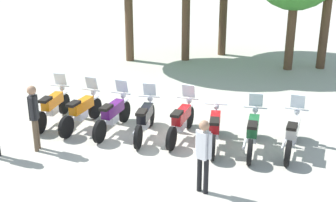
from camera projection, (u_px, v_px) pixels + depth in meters
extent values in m
plane|color=#BCB7A8|center=(163.00, 137.00, 12.60)|extent=(80.00, 80.00, 0.00)
cylinder|color=black|center=(64.00, 104.00, 14.18)|extent=(0.14, 0.65, 0.64)
cylinder|color=black|center=(40.00, 123.00, 12.77)|extent=(0.14, 0.65, 0.64)
cube|color=silver|center=(63.00, 94.00, 14.07)|extent=(0.14, 0.37, 0.04)
cube|color=orange|center=(52.00, 101.00, 13.40)|extent=(0.33, 0.97, 0.30)
cube|color=silver|center=(52.00, 110.00, 13.45)|extent=(0.25, 0.41, 0.24)
cube|color=black|center=(45.00, 100.00, 12.97)|extent=(0.27, 0.46, 0.08)
cylinder|color=silver|center=(62.00, 95.00, 13.99)|extent=(0.07, 0.23, 0.64)
cylinder|color=silver|center=(60.00, 86.00, 13.79)|extent=(0.62, 0.08, 0.04)
sphere|color=silver|center=(62.00, 88.00, 13.95)|extent=(0.17, 0.17, 0.16)
cylinder|color=silver|center=(43.00, 115.00, 13.23)|extent=(0.12, 0.70, 0.07)
cube|color=silver|center=(60.00, 79.00, 13.78)|extent=(0.37, 0.16, 0.39)
cylinder|color=black|center=(95.00, 108.00, 13.81)|extent=(0.15, 0.65, 0.64)
cylinder|color=black|center=(66.00, 127.00, 12.46)|extent=(0.15, 0.65, 0.64)
cube|color=silver|center=(95.00, 98.00, 13.70)|extent=(0.15, 0.37, 0.04)
cube|color=orange|center=(82.00, 105.00, 13.06)|extent=(0.34, 0.97, 0.30)
cube|color=silver|center=(81.00, 115.00, 13.11)|extent=(0.25, 0.42, 0.24)
cube|color=black|center=(73.00, 104.00, 12.65)|extent=(0.28, 0.46, 0.08)
cylinder|color=silver|center=(93.00, 100.00, 13.63)|extent=(0.07, 0.23, 0.64)
cylinder|color=silver|center=(91.00, 90.00, 13.43)|extent=(0.62, 0.09, 0.04)
sphere|color=silver|center=(93.00, 92.00, 13.59)|extent=(0.17, 0.17, 0.16)
cylinder|color=silver|center=(71.00, 119.00, 12.93)|extent=(0.13, 0.70, 0.07)
cube|color=silver|center=(91.00, 83.00, 13.42)|extent=(0.37, 0.16, 0.39)
cylinder|color=black|center=(124.00, 112.00, 13.54)|extent=(0.14, 0.64, 0.64)
cylinder|color=black|center=(100.00, 132.00, 12.18)|extent=(0.14, 0.64, 0.64)
cube|color=silver|center=(124.00, 101.00, 13.43)|extent=(0.14, 0.37, 0.04)
cube|color=#59196B|center=(113.00, 109.00, 12.79)|extent=(0.31, 0.96, 0.30)
cube|color=silver|center=(113.00, 119.00, 12.84)|extent=(0.24, 0.41, 0.24)
cube|color=black|center=(106.00, 108.00, 12.37)|extent=(0.26, 0.45, 0.08)
cylinder|color=silver|center=(123.00, 103.00, 13.36)|extent=(0.06, 0.23, 0.64)
cylinder|color=silver|center=(121.00, 93.00, 13.16)|extent=(0.62, 0.07, 0.04)
sphere|color=silver|center=(123.00, 96.00, 13.32)|extent=(0.17, 0.17, 0.16)
cylinder|color=silver|center=(103.00, 124.00, 12.64)|extent=(0.11, 0.70, 0.07)
cube|color=silver|center=(122.00, 86.00, 13.15)|extent=(0.37, 0.15, 0.39)
cylinder|color=black|center=(151.00, 115.00, 13.27)|extent=(0.18, 0.65, 0.64)
cylinder|color=black|center=(138.00, 137.00, 11.84)|extent=(0.18, 0.65, 0.64)
cube|color=silver|center=(151.00, 105.00, 13.15)|extent=(0.16, 0.37, 0.04)
cube|color=black|center=(145.00, 113.00, 12.48)|extent=(0.37, 0.97, 0.30)
cube|color=silver|center=(145.00, 123.00, 12.53)|extent=(0.27, 0.42, 0.24)
cube|color=black|center=(141.00, 112.00, 12.04)|extent=(0.29, 0.47, 0.08)
cylinder|color=silver|center=(150.00, 106.00, 13.08)|extent=(0.08, 0.23, 0.64)
cylinder|color=silver|center=(149.00, 97.00, 12.88)|extent=(0.62, 0.11, 0.04)
sphere|color=silver|center=(150.00, 99.00, 13.04)|extent=(0.18, 0.18, 0.16)
cylinder|color=silver|center=(137.00, 129.00, 12.30)|extent=(0.15, 0.70, 0.07)
cube|color=silver|center=(149.00, 89.00, 12.87)|extent=(0.37, 0.18, 0.39)
cylinder|color=black|center=(189.00, 117.00, 13.13)|extent=(0.13, 0.64, 0.64)
cylinder|color=black|center=(171.00, 139.00, 11.76)|extent=(0.13, 0.64, 0.64)
cube|color=silver|center=(189.00, 106.00, 13.01)|extent=(0.14, 0.37, 0.04)
cube|color=red|center=(182.00, 115.00, 12.37)|extent=(0.30, 0.96, 0.30)
cube|color=silver|center=(181.00, 125.00, 12.42)|extent=(0.24, 0.41, 0.24)
cube|color=black|center=(177.00, 114.00, 11.95)|extent=(0.26, 0.45, 0.08)
cylinder|color=silver|center=(188.00, 108.00, 12.94)|extent=(0.06, 0.23, 0.64)
cylinder|color=silver|center=(188.00, 98.00, 12.74)|extent=(0.62, 0.06, 0.04)
sphere|color=silver|center=(189.00, 101.00, 12.90)|extent=(0.17, 0.17, 0.16)
cylinder|color=silver|center=(172.00, 130.00, 12.22)|extent=(0.10, 0.70, 0.07)
cube|color=silver|center=(188.00, 91.00, 12.73)|extent=(0.37, 0.15, 0.39)
cylinder|color=black|center=(216.00, 124.00, 12.69)|extent=(0.20, 0.65, 0.64)
cylinder|color=black|center=(213.00, 148.00, 11.25)|extent=(0.20, 0.65, 0.64)
cube|color=silver|center=(216.00, 112.00, 12.58)|extent=(0.17, 0.37, 0.04)
cube|color=red|center=(215.00, 122.00, 11.90)|extent=(0.40, 0.98, 0.30)
cube|color=silver|center=(215.00, 132.00, 11.95)|extent=(0.28, 0.43, 0.24)
cube|color=black|center=(215.00, 121.00, 11.46)|extent=(0.31, 0.47, 0.08)
cylinder|color=silver|center=(216.00, 114.00, 12.50)|extent=(0.08, 0.23, 0.64)
cylinder|color=silver|center=(216.00, 104.00, 12.30)|extent=(0.62, 0.13, 0.04)
sphere|color=silver|center=(216.00, 107.00, 12.46)|extent=(0.18, 0.18, 0.16)
cylinder|color=silver|center=(208.00, 139.00, 11.71)|extent=(0.18, 0.70, 0.07)
cylinder|color=black|center=(254.00, 128.00, 12.44)|extent=(0.14, 0.64, 0.64)
cylinder|color=black|center=(250.00, 152.00, 11.02)|extent=(0.14, 0.64, 0.64)
cube|color=silver|center=(255.00, 116.00, 12.32)|extent=(0.14, 0.37, 0.04)
cube|color=#1E6033|center=(253.00, 126.00, 11.66)|extent=(0.31, 0.96, 0.30)
cube|color=silver|center=(252.00, 136.00, 11.70)|extent=(0.24, 0.41, 0.24)
cube|color=black|center=(252.00, 125.00, 11.23)|extent=(0.26, 0.45, 0.08)
cylinder|color=silver|center=(255.00, 118.00, 12.25)|extent=(0.06, 0.23, 0.64)
cylinder|color=silver|center=(255.00, 108.00, 12.05)|extent=(0.62, 0.07, 0.04)
sphere|color=silver|center=(255.00, 110.00, 12.21)|extent=(0.17, 0.17, 0.16)
cylinder|color=silver|center=(245.00, 143.00, 11.49)|extent=(0.11, 0.70, 0.07)
cube|color=silver|center=(256.00, 100.00, 12.03)|extent=(0.37, 0.15, 0.39)
cylinder|color=black|center=(295.00, 129.00, 12.32)|extent=(0.14, 0.65, 0.64)
cylinder|color=black|center=(288.00, 153.00, 10.97)|extent=(0.14, 0.65, 0.64)
cube|color=silver|center=(296.00, 118.00, 12.21)|extent=(0.14, 0.37, 0.04)
cube|color=silver|center=(293.00, 127.00, 11.57)|extent=(0.32, 0.97, 0.30)
cube|color=silver|center=(292.00, 138.00, 11.62)|extent=(0.25, 0.41, 0.24)
cube|color=black|center=(292.00, 126.00, 11.15)|extent=(0.27, 0.46, 0.08)
cylinder|color=silver|center=(296.00, 120.00, 12.14)|extent=(0.07, 0.23, 0.64)
cylinder|color=silver|center=(297.00, 109.00, 11.94)|extent=(0.62, 0.08, 0.04)
sphere|color=silver|center=(297.00, 112.00, 12.10)|extent=(0.17, 0.17, 0.16)
cylinder|color=silver|center=(284.00, 144.00, 11.43)|extent=(0.12, 0.70, 0.07)
cube|color=silver|center=(298.00, 101.00, 11.93)|extent=(0.37, 0.16, 0.39)
cylinder|color=black|center=(206.00, 176.00, 9.73)|extent=(0.14, 0.14, 0.82)
cylinder|color=black|center=(199.00, 174.00, 9.83)|extent=(0.14, 0.14, 0.82)
cube|color=silver|center=(204.00, 145.00, 9.54)|extent=(0.28, 0.26, 0.62)
cylinder|color=silver|center=(210.00, 146.00, 9.44)|extent=(0.10, 0.10, 0.59)
cylinder|color=silver|center=(197.00, 142.00, 9.62)|extent=(0.10, 0.10, 0.59)
sphere|color=#A87A5B|center=(204.00, 125.00, 9.38)|extent=(0.29, 0.29, 0.22)
cylinder|color=brown|center=(35.00, 136.00, 11.66)|extent=(0.14, 0.14, 0.86)
cylinder|color=brown|center=(37.00, 133.00, 11.81)|extent=(0.14, 0.14, 0.86)
cube|color=#262628|center=(33.00, 108.00, 11.48)|extent=(0.25, 0.27, 0.64)
cylinder|color=#262628|center=(31.00, 109.00, 11.32)|extent=(0.10, 0.10, 0.61)
cylinder|color=#262628|center=(35.00, 105.00, 11.62)|extent=(0.10, 0.10, 0.61)
sphere|color=#A87A5B|center=(31.00, 90.00, 11.32)|extent=(0.29, 0.29, 0.23)
cylinder|color=brown|center=(129.00, 17.00, 19.67)|extent=(0.36, 0.36, 3.92)
cylinder|color=brown|center=(186.00, 18.00, 19.79)|extent=(0.36, 0.36, 3.74)
cylinder|color=brown|center=(223.00, 15.00, 20.69)|extent=(0.36, 0.36, 3.68)
cylinder|color=brown|center=(291.00, 34.00, 18.49)|extent=(0.36, 0.36, 2.99)
cylinder|color=brown|center=(325.00, 24.00, 18.51)|extent=(0.36, 0.36, 3.78)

